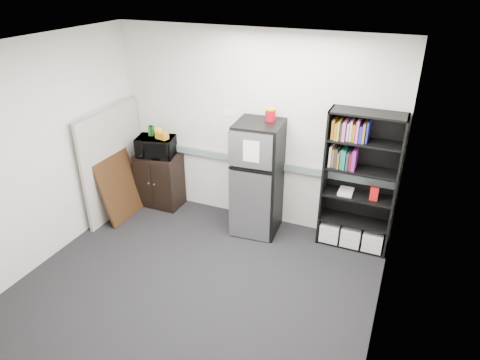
{
  "coord_description": "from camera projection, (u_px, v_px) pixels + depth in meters",
  "views": [
    {
      "loc": [
        2.01,
        -3.43,
        3.37
      ],
      "look_at": [
        0.18,
        0.9,
        1.01
      ],
      "focal_mm": 32.0,
      "sensor_mm": 36.0,
      "label": 1
    }
  ],
  "objects": [
    {
      "name": "wall_back",
      "position": [
        252.0,
        130.0,
        5.87
      ],
      "size": [
        4.0,
        0.02,
        2.7
      ],
      "primitive_type": "cube",
      "color": "silver",
      "rests_on": "floor"
    },
    {
      "name": "bookshelf",
      "position": [
        359.0,
        184.0,
        5.38
      ],
      "size": [
        0.9,
        0.34,
        1.85
      ],
      "color": "black",
      "rests_on": "floor"
    },
    {
      "name": "electrical_raceway",
      "position": [
        251.0,
        161.0,
        6.04
      ],
      "size": [
        3.92,
        0.05,
        0.1
      ],
      "primitive_type": "cube",
      "color": "gray",
      "rests_on": "wall_back"
    },
    {
      "name": "framed_poster",
      "position": [
        120.0,
        187.0,
        6.24
      ],
      "size": [
        0.29,
        0.75,
        0.94
      ],
      "rotation": [
        0.0,
        -0.26,
        0.0
      ],
      "color": "black",
      "rests_on": "floor"
    },
    {
      "name": "snack_bag",
      "position": [
        162.0,
        136.0,
        6.16
      ],
      "size": [
        0.19,
        0.13,
        0.1
      ],
      "primitive_type": "cube",
      "rotation": [
        0.0,
        0.0,
        -0.18
      ],
      "color": "#BD7912",
      "rests_on": "microwave"
    },
    {
      "name": "coffee_can",
      "position": [
        270.0,
        114.0,
        5.44
      ],
      "size": [
        0.14,
        0.14,
        0.18
      ],
      "color": "#A30712",
      "rests_on": "refrigerator"
    },
    {
      "name": "snack_box_c",
      "position": [
        159.0,
        132.0,
        6.22
      ],
      "size": [
        0.07,
        0.05,
        0.14
      ],
      "primitive_type": "cube",
      "rotation": [
        0.0,
        0.0,
        0.07
      ],
      "color": "yellow",
      "rests_on": "microwave"
    },
    {
      "name": "ceiling",
      "position": [
        182.0,
        49.0,
        3.82
      ],
      "size": [
        4.0,
        3.5,
        0.02
      ],
      "primitive_type": "cube",
      "color": "white",
      "rests_on": "wall_back"
    },
    {
      "name": "floor",
      "position": [
        196.0,
        285.0,
        5.03
      ],
      "size": [
        4.0,
        4.0,
        0.0
      ],
      "primitive_type": "plane",
      "color": "black",
      "rests_on": "ground"
    },
    {
      "name": "refrigerator",
      "position": [
        258.0,
        179.0,
        5.77
      ],
      "size": [
        0.64,
        0.67,
        1.59
      ],
      "rotation": [
        0.0,
        0.0,
        0.08
      ],
      "color": "black",
      "rests_on": "floor"
    },
    {
      "name": "wall_note",
      "position": [
        228.0,
        113.0,
        5.89
      ],
      "size": [
        0.14,
        0.0,
        0.1
      ],
      "primitive_type": "cube",
      "color": "white",
      "rests_on": "wall_back"
    },
    {
      "name": "snack_box_b",
      "position": [
        151.0,
        131.0,
        6.27
      ],
      "size": [
        0.07,
        0.05,
        0.15
      ],
      "primitive_type": "cube",
      "rotation": [
        0.0,
        0.0,
        -0.06
      ],
      "color": "#0C340F",
      "rests_on": "microwave"
    },
    {
      "name": "wall_left",
      "position": [
        44.0,
        154.0,
        5.12
      ],
      "size": [
        0.02,
        3.5,
        2.7
      ],
      "primitive_type": "cube",
      "color": "silver",
      "rests_on": "floor"
    },
    {
      "name": "cabinet",
      "position": [
        160.0,
        180.0,
        6.58
      ],
      "size": [
        0.66,
        0.44,
        0.83
      ],
      "color": "black",
      "rests_on": "floor"
    },
    {
      "name": "snack_box_a",
      "position": [
        151.0,
        131.0,
        6.27
      ],
      "size": [
        0.08,
        0.06,
        0.15
      ],
      "primitive_type": "cube",
      "rotation": [
        0.0,
        0.0,
        0.17
      ],
      "color": "#1B5719",
      "rests_on": "microwave"
    },
    {
      "name": "cubicle_partition",
      "position": [
        113.0,
        162.0,
        6.22
      ],
      "size": [
        0.06,
        1.3,
        1.62
      ],
      "color": "#9F9A8D",
      "rests_on": "floor"
    },
    {
      "name": "wall_right",
      "position": [
        391.0,
        224.0,
        3.73
      ],
      "size": [
        0.02,
        3.5,
        2.7
      ],
      "primitive_type": "cube",
      "color": "silver",
      "rests_on": "floor"
    },
    {
      "name": "microwave",
      "position": [
        156.0,
        147.0,
        6.31
      ],
      "size": [
        0.61,
        0.49,
        0.3
      ],
      "primitive_type": "imported",
      "rotation": [
        0.0,
        0.0,
        0.25
      ],
      "color": "black",
      "rests_on": "cabinet"
    }
  ]
}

